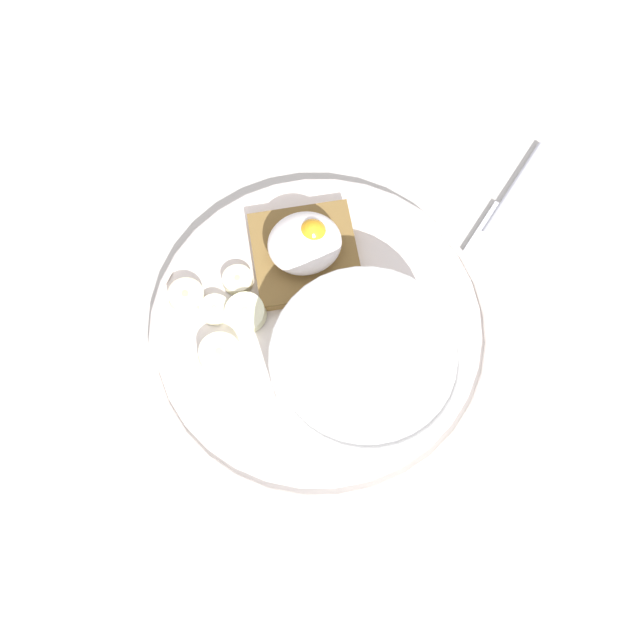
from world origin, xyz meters
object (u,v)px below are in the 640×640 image
oatmeal_bowl (365,367)px  banana_slice_right (220,353)px  banana_slice_left (246,313)px  banana_slice_back (238,280)px  poached_egg (306,242)px  banana_slice_inner (186,296)px  toast_slice (305,255)px  banana_slice_front (215,310)px  knife (505,203)px

oatmeal_bowl → banana_slice_right: 12.32cm
banana_slice_left → banana_slice_back: (0.12, 3.28, -0.27)cm
poached_egg → banana_slice_inner: bearing=-176.1°
banana_slice_back → banana_slice_right: banana_slice_right is taller
banana_slice_left → banana_slice_back: bearing=87.9°
toast_slice → banana_slice_right: (-9.40, -6.61, -0.09)cm
poached_egg → banana_slice_left: bearing=-149.5°
oatmeal_bowl → banana_slice_right: size_ratio=3.34×
poached_egg → banana_slice_inner: 11.30cm
banana_slice_back → oatmeal_bowl: bearing=-56.1°
oatmeal_bowl → banana_slice_left: bearing=133.7°
banana_slice_front → banana_slice_inner: banana_slice_inner is taller
poached_egg → banana_slice_front: poached_egg is taller
toast_slice → banana_slice_left: banana_slice_left is taller
knife → poached_egg: bearing=-179.0°
poached_egg → knife: size_ratio=0.52×
poached_egg → banana_slice_right: bearing=-145.0°
banana_slice_left → knife: banana_slice_left is taller
toast_slice → banana_slice_left: 7.43cm
oatmeal_bowl → banana_slice_front: size_ratio=3.96×
banana_slice_left → banana_slice_right: bearing=-136.7°
poached_egg → banana_slice_right: size_ratio=1.43×
oatmeal_bowl → toast_slice: 12.28cm
poached_egg → banana_slice_front: 9.69cm
oatmeal_bowl → banana_slice_right: oatmeal_bowl is taller
poached_egg → banana_slice_inner: poached_egg is taller
banana_slice_back → banana_slice_right: size_ratio=0.85×
banana_slice_back → banana_slice_front: bearing=-140.9°
banana_slice_front → knife: banana_slice_front is taller
toast_slice → knife: bearing=1.1°
banana_slice_left → banana_slice_inner: banana_slice_left is taller
oatmeal_bowl → banana_slice_left: (-7.82, 8.17, -2.44)cm
banana_slice_front → banana_slice_back: size_ratio=0.99×
banana_slice_left → knife: 26.13cm
banana_slice_left → banana_slice_inner: size_ratio=1.27×
oatmeal_bowl → poached_egg: oatmeal_bowl is taller
oatmeal_bowl → banana_slice_front: (-10.27, 9.36, -2.75)cm
knife → oatmeal_bowl: bearing=-145.5°
banana_slice_inner → banana_slice_left: bearing=-34.1°
banana_slice_front → banana_slice_inner: bearing=137.7°
oatmeal_bowl → toast_slice: (-1.42, 11.96, -2.41)cm
banana_slice_back → banana_slice_right: 6.87cm
banana_slice_inner → knife: banana_slice_inner is taller
banana_slice_left → banana_slice_right: 4.13cm
banana_slice_left → banana_slice_inner: (-4.51, 3.06, -0.14)cm
banana_slice_inner → knife: bearing=2.1°
oatmeal_bowl → banana_slice_left: size_ratio=3.02×
toast_slice → banana_slice_left: (-6.40, -3.78, -0.03)cm
banana_slice_inner → banana_slice_front: bearing=-42.3°
poached_egg → banana_slice_left: (-6.49, -3.82, -2.33)cm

